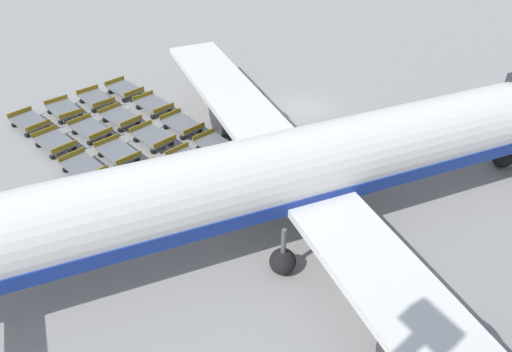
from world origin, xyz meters
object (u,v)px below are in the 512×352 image
object	(u,v)px
baggage_dolly_row_near_col_d	(117,197)
baggage_dolly_row_far_col_d	(217,146)
airplane	(321,166)
baggage_dolly_row_far_col_b	(153,105)
baggage_dolly_row_mid_a_col_d	(155,178)
baggage_dolly_row_near_col_a	(30,122)
baggage_dolly_row_mid_a_col_b	(91,129)
baggage_dolly_row_near_col_b	(55,142)
baggage_dolly_row_far_col_c	(182,124)
baggage_dolly_row_near_col_c	(84,167)
baggage_dolly_row_mid_b_col_c	(153,137)
baggage_dolly_row_mid_b_col_b	(121,117)
baggage_dolly_row_far_col_a	(125,89)
baggage_dolly_row_mid_b_col_a	(96,99)
baggage_dolly_row_mid_a_col_a	(64,110)
baggage_dolly_row_mid_a_col_c	(118,153)
baggage_dolly_row_mid_b_col_d	(190,162)

from	to	relation	value
baggage_dolly_row_near_col_d	baggage_dolly_row_far_col_d	world-z (taller)	same
airplane	baggage_dolly_row_far_col_b	world-z (taller)	airplane
baggage_dolly_row_mid_a_col_d	baggage_dolly_row_far_col_d	xyz separation A→B (m)	(-1.26, 4.83, 0.00)
baggage_dolly_row_near_col_a	baggage_dolly_row_mid_a_col_d	xyz separation A→B (m)	(10.90, 5.04, 0.00)
baggage_dolly_row_far_col_b	baggage_dolly_row_mid_a_col_b	bearing A→B (deg)	-76.80
baggage_dolly_row_near_col_b	baggage_dolly_row_far_col_c	xyz separation A→B (m)	(2.16, 8.19, 0.00)
baggage_dolly_row_near_col_c	baggage_dolly_row_far_col_b	world-z (taller)	same
baggage_dolly_row_mid_b_col_c	baggage_dolly_row_mid_b_col_b	bearing A→B (deg)	-165.36
baggage_dolly_row_far_col_a	baggage_dolly_row_mid_b_col_a	bearing A→B (deg)	-78.62
baggage_dolly_row_mid_a_col_a	baggage_dolly_row_mid_a_col_b	distance (m)	3.93
baggage_dolly_row_near_col_c	baggage_dolly_row_far_col_b	size ratio (longest dim) A/B	1.00
baggage_dolly_row_mid_a_col_b	baggage_dolly_row_mid_a_col_c	size ratio (longest dim) A/B	1.00
baggage_dolly_row_mid_a_col_b	baggage_dolly_row_far_col_b	world-z (taller)	same
baggage_dolly_row_mid_a_col_c	baggage_dolly_row_mid_a_col_d	xyz separation A→B (m)	(3.85, 0.96, 0.00)
baggage_dolly_row_near_col_c	baggage_dolly_row_mid_a_col_c	bearing A→B (deg)	102.62
airplane	baggage_dolly_row_mid_a_col_c	size ratio (longest dim) A/B	12.08
baggage_dolly_row_mid_a_col_a	baggage_dolly_row_mid_a_col_c	world-z (taller)	same
baggage_dolly_row_near_col_d	baggage_dolly_row_mid_b_col_d	size ratio (longest dim) A/B	1.00
baggage_dolly_row_near_col_a	baggage_dolly_row_mid_a_col_c	distance (m)	8.14
baggage_dolly_row_mid_b_col_a	baggage_dolly_row_far_col_d	bearing A→B (deg)	24.16
baggage_dolly_row_mid_a_col_c	baggage_dolly_row_far_col_b	distance (m)	6.63
airplane	baggage_dolly_row_far_col_d	size ratio (longest dim) A/B	12.08
baggage_dolly_row_near_col_b	baggage_dolly_row_mid_a_col_d	xyz separation A→B (m)	(7.20, 4.15, 0.00)
baggage_dolly_row_near_col_b	baggage_dolly_row_far_col_b	bearing A→B (deg)	102.23
baggage_dolly_row_mid_b_col_c	baggage_dolly_row_mid_a_col_c	bearing A→B (deg)	-76.41
baggage_dolly_row_far_col_c	baggage_dolly_row_mid_a_col_b	bearing A→B (deg)	-114.68
baggage_dolly_row_near_col_a	baggage_dolly_row_far_col_a	size ratio (longest dim) A/B	1.00
baggage_dolly_row_near_col_a	baggage_dolly_row_mid_a_col_d	size ratio (longest dim) A/B	1.00
baggage_dolly_row_near_col_a	baggage_dolly_row_far_col_c	size ratio (longest dim) A/B	1.00
baggage_dolly_row_mid_b_col_d	baggage_dolly_row_far_col_c	world-z (taller)	same
baggage_dolly_row_near_col_b	baggage_dolly_row_far_col_a	world-z (taller)	same
baggage_dolly_row_mid_b_col_a	baggage_dolly_row_mid_b_col_d	distance (m)	11.77
baggage_dolly_row_near_col_c	baggage_dolly_row_near_col_d	world-z (taller)	same
baggage_dolly_row_mid_b_col_d	baggage_dolly_row_mid_a_col_d	bearing A→B (deg)	-78.65
airplane	baggage_dolly_row_mid_a_col_d	world-z (taller)	airplane
baggage_dolly_row_near_col_b	baggage_dolly_row_mid_a_col_a	xyz separation A→B (m)	(-4.28, 1.64, 0.00)
baggage_dolly_row_near_col_a	baggage_dolly_row_far_col_a	xyz separation A→B (m)	(-1.59, 7.47, 0.00)
baggage_dolly_row_mid_a_col_c	airplane	bearing A→B (deg)	33.46
baggage_dolly_row_mid_a_col_b	baggage_dolly_row_far_col_d	distance (m)	9.09
baggage_dolly_row_mid_a_col_a	baggage_dolly_row_mid_a_col_c	xyz separation A→B (m)	(7.64, 1.54, 0.00)
baggage_dolly_row_far_col_d	baggage_dolly_row_near_col_d	bearing A→B (deg)	-75.44
baggage_dolly_row_near_col_b	baggage_dolly_row_mid_b_col_c	world-z (taller)	same
baggage_dolly_row_mid_a_col_d	baggage_dolly_row_mid_b_col_c	distance (m)	4.78
baggage_dolly_row_near_col_b	baggage_dolly_row_near_col_c	xyz separation A→B (m)	(3.88, 0.84, 0.00)
baggage_dolly_row_mid_a_col_a	baggage_dolly_row_mid_a_col_c	bearing A→B (deg)	11.42
baggage_dolly_row_mid_b_col_d	baggage_dolly_row_mid_b_col_c	bearing A→B (deg)	-166.86
baggage_dolly_row_near_col_d	baggage_dolly_row_far_col_c	xyz separation A→B (m)	(-5.69, 6.55, 0.00)
baggage_dolly_row_mid_b_col_b	baggage_dolly_row_far_col_d	size ratio (longest dim) A/B	1.00
baggage_dolly_row_far_col_c	baggage_dolly_row_mid_b_col_b	bearing A→B (deg)	-133.49
baggage_dolly_row_far_col_c	baggage_dolly_row_far_col_a	bearing A→B (deg)	-167.77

